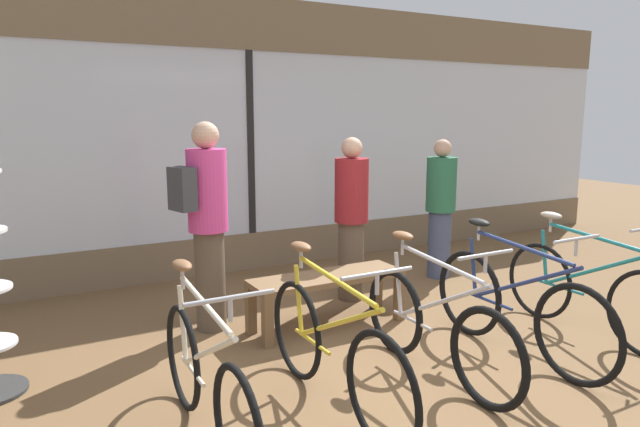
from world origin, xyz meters
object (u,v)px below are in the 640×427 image
customer_near_rack (440,206)px  customer_mid_floor (351,216)px  bicycle_right (516,307)px  display_bench (327,284)px  bicycle_far_left (205,380)px  bicycle_center (435,327)px  customer_by_window (206,220)px  bicycle_far_right (587,290)px  bicycle_left (332,350)px

customer_near_rack → customer_mid_floor: customer_mid_floor is taller
bicycle_right → display_bench: bearing=127.6°
bicycle_right → customer_near_rack: bearing=64.8°
display_bench → bicycle_far_left: bearing=-140.3°
bicycle_right → customer_mid_floor: customer_mid_floor is taller
bicycle_center → display_bench: bearing=98.5°
bicycle_center → customer_mid_floor: size_ratio=1.01×
bicycle_far_left → display_bench: bearing=39.7°
bicycle_center → customer_near_rack: customer_near_rack is taller
bicycle_far_left → customer_mid_floor: 2.82m
bicycle_right → customer_near_rack: (0.94, 1.99, 0.43)m
bicycle_center → customer_by_window: (-1.13, 1.67, 0.61)m
bicycle_right → customer_mid_floor: size_ratio=1.09×
customer_near_rack → customer_mid_floor: size_ratio=0.97×
customer_near_rack → bicycle_right: bearing=-115.2°
customer_mid_floor → display_bench: bearing=-136.9°
display_bench → customer_by_window: size_ratio=0.77×
bicycle_center → display_bench: 1.25m
bicycle_far_right → customer_by_window: bearing=148.7°
bicycle_far_left → customer_mid_floor: customer_mid_floor is taller
bicycle_left → customer_by_window: bearing=98.6°
customer_by_window → customer_mid_floor: (1.54, 0.12, -0.12)m
bicycle_left → customer_mid_floor: size_ratio=1.07×
bicycle_center → customer_mid_floor: 1.90m
customer_near_rack → customer_mid_floor: bearing=-172.3°
customer_by_window → bicycle_far_right: bearing=-31.3°
bicycle_far_right → bicycle_far_left: bearing=-179.8°
bicycle_left → customer_mid_floor: (1.28, 1.82, 0.47)m
bicycle_center → customer_near_rack: bearing=48.8°
bicycle_far_left → customer_near_rack: size_ratio=1.05×
bicycle_far_right → bicycle_left: bearing=-179.7°
bicycle_left → display_bench: bearing=61.5°
bicycle_left → customer_by_window: 1.82m
customer_near_rack → display_bench: bearing=-159.0°
bicycle_center → customer_near_rack: size_ratio=1.05×
customer_near_rack → customer_by_window: bearing=-174.1°
bicycle_right → bicycle_far_right: 0.86m
bicycle_far_left → bicycle_right: 2.49m
bicycle_center → display_bench: bicycle_center is taller
customer_mid_floor → customer_near_rack: bearing=7.7°
bicycle_right → customer_by_window: bearing=138.5°
customer_by_window → bicycle_left: bearing=-81.4°
bicycle_right → bicycle_far_right: bearing=0.5°
bicycle_far_left → bicycle_center: 1.70m
bicycle_far_right → customer_by_window: size_ratio=0.95×
bicycle_left → bicycle_center: size_ratio=1.05×
bicycle_center → bicycle_right: bicycle_right is taller
bicycle_far_right → customer_by_window: (-2.78, 1.69, 0.59)m
customer_near_rack → bicycle_far_right: bearing=-92.1°
customer_mid_floor → bicycle_center: bearing=-102.8°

